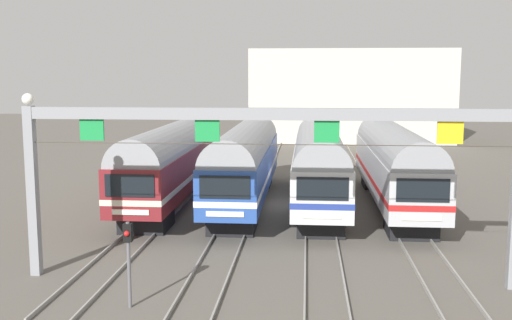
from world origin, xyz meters
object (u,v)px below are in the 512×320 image
Objects in this scene: commuter_train_blue at (245,159)px; yard_signal_mast at (128,248)px; catenary_gantry at (267,145)px; commuter_train_silver at (319,160)px; commuter_train_stainless at (394,161)px; commuter_train_maroon at (174,158)px.

yard_signal_mast is at bearing -97.48° from commuter_train_blue.
catenary_gantry is at bearing -80.90° from commuter_train_blue.
commuter_train_blue is 16.62m from yard_signal_mast.
commuter_train_silver is 4.32m from commuter_train_stainless.
commuter_train_blue reaches higher than yard_signal_mast.
commuter_train_silver is 0.99× the size of catenary_gantry.
catenary_gantry is at bearing -64.34° from commuter_train_maroon.
commuter_train_silver is (8.65, -0.00, -0.00)m from commuter_train_maroon.
commuter_train_blue is 6.22× the size of yard_signal_mast.
commuter_train_silver is 1.00× the size of commuter_train_stainless.
commuter_train_maroon is 6.22× the size of yard_signal_mast.
catenary_gantry reaches higher than commuter_train_stainless.
commuter_train_stainless is at bearing 0.03° from commuter_train_blue.
commuter_train_stainless is (8.65, 0.00, 0.00)m from commuter_train_blue.
commuter_train_maroon is 8.65m from commuter_train_silver.
commuter_train_silver is at bearing 80.90° from catenary_gantry.
yard_signal_mast is at bearing -123.27° from commuter_train_stainless.
commuter_train_blue is at bearing -0.06° from commuter_train_maroon.
catenary_gantry is (2.16, -13.49, 2.45)m from commuter_train_blue.
commuter_train_maroon is 4.32m from commuter_train_blue.
yard_signal_mast is (-6.48, -16.47, -0.66)m from commuter_train_silver.
yard_signal_mast is at bearing -82.52° from commuter_train_maroon.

